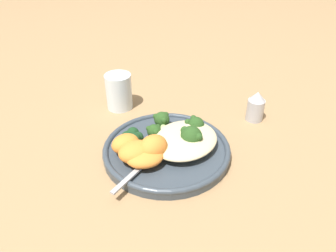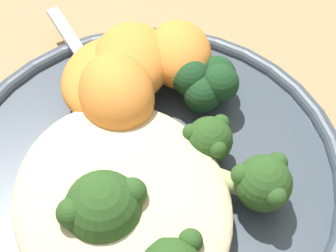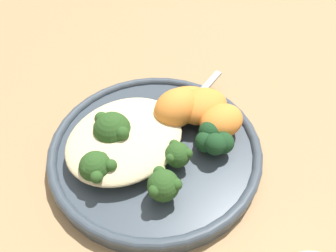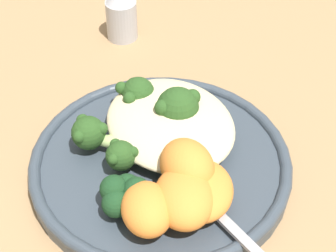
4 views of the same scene
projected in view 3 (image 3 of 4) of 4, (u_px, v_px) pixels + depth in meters
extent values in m
plane|color=#9E7A51|center=(153.00, 143.00, 0.42)|extent=(4.00, 4.00, 0.00)
cylinder|color=#38424C|center=(155.00, 150.00, 0.40)|extent=(0.25, 0.25, 0.02)
torus|color=#38424C|center=(155.00, 146.00, 0.39)|extent=(0.25, 0.25, 0.01)
ellipsoid|color=beige|center=(125.00, 138.00, 0.38)|extent=(0.14, 0.12, 0.03)
ellipsoid|color=#ADC675|center=(141.00, 128.00, 0.39)|extent=(0.07, 0.05, 0.02)
sphere|color=#284C1E|center=(112.00, 130.00, 0.37)|extent=(0.04, 0.04, 0.04)
sphere|color=#284C1E|center=(102.00, 119.00, 0.37)|extent=(0.02, 0.02, 0.02)
sphere|color=#284C1E|center=(122.00, 133.00, 0.36)|extent=(0.02, 0.02, 0.02)
ellipsoid|color=#ADC675|center=(130.00, 146.00, 0.38)|extent=(0.10, 0.02, 0.01)
sphere|color=#284C1E|center=(99.00, 170.00, 0.34)|extent=(0.03, 0.03, 0.03)
sphere|color=#284C1E|center=(99.00, 156.00, 0.35)|extent=(0.01, 0.01, 0.01)
sphere|color=#284C1E|center=(84.00, 167.00, 0.34)|extent=(0.01, 0.01, 0.01)
sphere|color=#284C1E|center=(97.00, 177.00, 0.33)|extent=(0.01, 0.01, 0.01)
sphere|color=#284C1E|center=(111.00, 165.00, 0.34)|extent=(0.01, 0.01, 0.01)
ellipsoid|color=#ADC675|center=(155.00, 150.00, 0.37)|extent=(0.08, 0.09, 0.02)
sphere|color=#284C1E|center=(163.00, 186.00, 0.33)|extent=(0.03, 0.03, 0.03)
sphere|color=#284C1E|center=(159.00, 172.00, 0.33)|extent=(0.01, 0.01, 0.01)
sphere|color=#284C1E|center=(154.00, 191.00, 0.32)|extent=(0.01, 0.01, 0.01)
sphere|color=#284C1E|center=(176.00, 184.00, 0.32)|extent=(0.01, 0.01, 0.01)
ellipsoid|color=#ADC675|center=(158.00, 136.00, 0.38)|extent=(0.04, 0.08, 0.02)
sphere|color=#284C1E|center=(177.00, 155.00, 0.36)|extent=(0.03, 0.03, 0.03)
sphere|color=#284C1E|center=(174.00, 144.00, 0.36)|extent=(0.01, 0.01, 0.01)
sphere|color=#284C1E|center=(171.00, 158.00, 0.35)|extent=(0.01, 0.01, 0.01)
sphere|color=#284C1E|center=(188.00, 153.00, 0.35)|extent=(0.01, 0.01, 0.01)
ellipsoid|color=orange|center=(202.00, 106.00, 0.40)|extent=(0.08, 0.07, 0.04)
ellipsoid|color=orange|center=(176.00, 108.00, 0.40)|extent=(0.06, 0.05, 0.05)
ellipsoid|color=orange|center=(221.00, 121.00, 0.39)|extent=(0.07, 0.06, 0.04)
ellipsoid|color=orange|center=(187.00, 103.00, 0.41)|extent=(0.09, 0.09, 0.03)
sphere|color=#193D1E|center=(220.00, 135.00, 0.38)|extent=(0.03, 0.03, 0.03)
sphere|color=#193D1E|center=(209.00, 131.00, 0.38)|extent=(0.03, 0.03, 0.03)
sphere|color=#193D1E|center=(206.00, 142.00, 0.37)|extent=(0.03, 0.03, 0.03)
sphere|color=#193D1E|center=(215.00, 144.00, 0.36)|extent=(0.03, 0.03, 0.03)
sphere|color=#193D1E|center=(223.00, 143.00, 0.37)|extent=(0.03, 0.03, 0.03)
cube|color=#A3A3A8|center=(208.00, 87.00, 0.46)|extent=(0.08, 0.02, 0.00)
ellipsoid|color=#A3A3A8|center=(186.00, 110.00, 0.42)|extent=(0.05, 0.04, 0.01)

